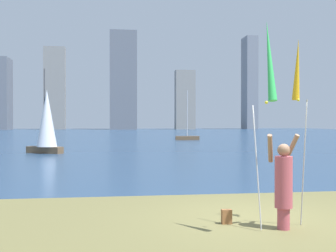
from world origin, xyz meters
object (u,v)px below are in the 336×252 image
Objects in this scene: sailboat_0 at (47,121)px; sailboat_1 at (187,137)px; bag at (227,217)px; kite_flag_left at (269,64)px; kite_flag_right at (297,74)px; person at (283,182)px.

sailboat_1 is (13.07, 18.91, -1.82)m from sailboat_0.
sailboat_1 reaches higher than bag.
bag is (-0.50, 1.06, -3.02)m from kite_flag_left.
kite_flag_right is 22.09m from sailboat_0.
kite_flag_right reaches higher than person.
sailboat_1 is at bearing 82.87° from kite_flag_right.
kite_flag_right is at bearing 43.62° from kite_flag_left.
sailboat_0 is at bearing 108.08° from bag.
person is 0.47× the size of kite_flag_left.
person is at bearing -97.75° from sailboat_1.
sailboat_0 is (-6.66, 20.40, 2.01)m from bag.
person is 2.35m from kite_flag_left.
kite_flag_left is 13.39× the size of bag.
bag is 0.05× the size of sailboat_1.
person is at bearing -29.90° from bag.
person is 0.49× the size of kite_flag_right.
sailboat_1 is at bearing 55.35° from sailboat_0.
sailboat_0 is 23.06m from sailboat_1.
kite_flag_right is at bearing 38.47° from person.
sailboat_1 is (5.43, 39.87, -0.59)m from person.
kite_flag_left is 40.89m from sailboat_1.
sailboat_0 is at bearing 106.28° from person.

